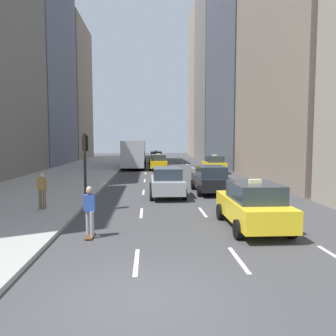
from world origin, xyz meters
TOP-DOWN VIEW (x-y plane):
  - ground_plane at (0.00, 0.00)m, footprint 160.00×160.00m
  - sidewalk_left at (-7.00, 27.00)m, footprint 8.00×66.00m
  - lane_markings at (2.60, 23.00)m, footprint 5.72×56.00m
  - building_row_left at (-14.00, 32.98)m, footprint 6.00×59.54m
  - building_row_right at (12.00, 35.49)m, footprint 6.00×67.54m
  - taxi_lead at (4.00, 5.16)m, footprint 2.02×4.40m
  - taxi_second at (6.80, 26.40)m, footprint 2.02×4.40m
  - taxi_third at (1.20, 29.73)m, footprint 2.02×4.40m
  - taxi_fourth at (1.20, 40.93)m, footprint 2.02×4.40m
  - sedan_black_near at (4.00, 13.54)m, footprint 2.02×4.52m
  - sedan_silver_behind at (1.20, 12.37)m, footprint 2.02×4.43m
  - city_bus at (-1.61, 33.72)m, footprint 2.80×11.61m
  - skateboarder at (-1.85, 4.37)m, footprint 0.36×0.80m
  - pedestrian_mid_block at (-4.71, 8.42)m, footprint 0.36×0.22m
  - traffic_light_pole at (-2.75, 8.47)m, footprint 0.24×0.42m

SIDE VIEW (x-z plane):
  - ground_plane at x=0.00m, z-range 0.00..0.00m
  - lane_markings at x=2.60m, z-range 0.00..0.01m
  - sidewalk_left at x=-7.00m, z-range 0.00..0.15m
  - sedan_black_near at x=4.00m, z-range 0.02..1.71m
  - sedan_silver_behind at x=1.20m, z-range 0.02..1.72m
  - taxi_lead at x=4.00m, z-range -0.05..1.82m
  - taxi_second at x=6.80m, z-range -0.05..1.82m
  - taxi_third at x=1.20m, z-range -0.05..1.82m
  - taxi_fourth at x=1.20m, z-range -0.05..1.82m
  - skateboarder at x=-1.85m, z-range 0.09..1.84m
  - pedestrian_mid_block at x=-4.71m, z-range 0.24..1.89m
  - city_bus at x=-1.61m, z-range 0.16..3.41m
  - traffic_light_pole at x=-2.75m, z-range 0.61..4.21m
  - building_row_left at x=-14.00m, z-range -4.05..29.71m
  - building_row_right at x=12.00m, z-range -1.71..28.56m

